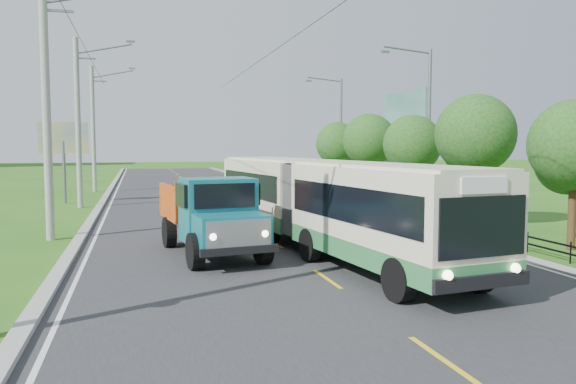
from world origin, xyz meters
name	(u,v)px	position (x,y,z in m)	size (l,w,h in m)	color
ground	(327,280)	(0.00, 0.00, 0.00)	(240.00, 240.00, 0.00)	#255D16
road	(221,205)	(0.00, 20.00, 0.01)	(14.00, 120.00, 0.02)	#28282B
curb_left	(99,208)	(-7.20, 20.00, 0.07)	(0.40, 120.00, 0.15)	#9E9E99
curb_right	(331,202)	(7.15, 20.00, 0.05)	(0.30, 120.00, 0.10)	#9E9E99
edge_line_left	(109,208)	(-6.65, 20.00, 0.02)	(0.12, 120.00, 0.00)	silver
edge_line_right	(323,202)	(6.65, 20.00, 0.02)	(0.12, 120.00, 0.00)	silver
centre_dash	(327,279)	(0.00, 0.00, 0.02)	(0.12, 2.20, 0.00)	yellow
railing_right	(382,207)	(8.00, 14.00, 0.30)	(0.04, 40.00, 0.60)	black
pole_near	(47,109)	(-8.26, 9.00, 5.09)	(3.51, 0.32, 10.00)	gray
pole_mid	(79,122)	(-8.26, 21.00, 5.09)	(3.51, 0.32, 10.00)	gray
pole_far	(94,128)	(-8.26, 33.00, 5.09)	(3.51, 0.32, 10.00)	gray
tree_second	(573,150)	(9.86, 2.14, 3.52)	(3.18, 3.26, 5.30)	#382314
tree_third	(474,139)	(9.86, 8.14, 3.99)	(3.60, 3.62, 6.00)	#382314
tree_fourth	(412,148)	(9.86, 14.14, 3.59)	(3.24, 3.31, 5.40)	#382314
tree_fifth	(369,143)	(9.86, 20.14, 3.85)	(3.48, 3.52, 5.80)	#382314
tree_back	(338,146)	(9.86, 26.14, 3.65)	(3.30, 3.36, 5.50)	#382314
streetlight_mid	(426,124)	(10.64, 14.00, 4.90)	(3.02, 0.20, 9.07)	slate
streetlight_far	(339,131)	(10.64, 28.00, 4.90)	(3.02, 0.20, 9.07)	slate
planter_near	(475,227)	(8.60, 6.00, 0.29)	(0.64, 0.64, 0.67)	silver
planter_mid	(391,207)	(8.60, 14.00, 0.29)	(0.64, 0.64, 0.67)	silver
planter_far	(341,195)	(8.60, 22.00, 0.29)	(0.64, 0.64, 0.67)	silver
billboard_left	(63,143)	(-9.50, 24.00, 3.87)	(3.00, 0.20, 5.20)	slate
billboard_right	(404,121)	(12.30, 20.00, 5.34)	(0.24, 6.00, 7.30)	slate
bus	(323,198)	(1.22, 4.02, 1.85)	(4.51, 16.13, 3.08)	#2F7640
dump_truck	(211,211)	(-2.61, 4.44, 1.49)	(3.17, 6.53, 2.64)	#136976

